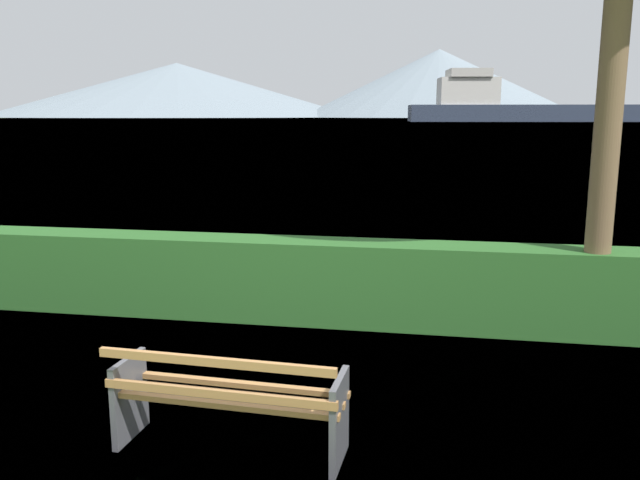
% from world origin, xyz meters
% --- Properties ---
extents(ground_plane, '(1400.00, 1400.00, 0.00)m').
position_xyz_m(ground_plane, '(0.00, 0.00, 0.00)').
color(ground_plane, '#567A38').
extents(water_surface, '(620.00, 620.00, 0.00)m').
position_xyz_m(water_surface, '(0.00, 308.98, 0.00)').
color(water_surface, slate).
rests_on(water_surface, ground_plane).
extents(park_bench, '(1.83, 0.66, 0.87)m').
position_xyz_m(park_bench, '(-0.00, -0.06, 0.43)').
color(park_bench, '#A0703F').
rests_on(park_bench, ground_plane).
extents(hedge_row, '(11.80, 0.63, 1.03)m').
position_xyz_m(hedge_row, '(0.00, 3.27, 0.52)').
color(hedge_row, '#285B23').
rests_on(hedge_row, ground_plane).
extents(cargo_ship_large, '(113.15, 29.41, 18.03)m').
position_xyz_m(cargo_ship_large, '(38.11, 238.01, 5.04)').
color(cargo_ship_large, '#2D384C').
rests_on(cargo_ship_large, water_surface).
extents(distant_hills, '(821.64, 345.96, 58.43)m').
position_xyz_m(distant_hills, '(-58.21, 590.38, 25.48)').
color(distant_hills, gray).
rests_on(distant_hills, ground_plane).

